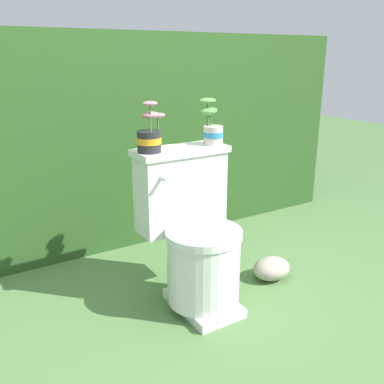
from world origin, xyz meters
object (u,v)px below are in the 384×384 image
(garden_stone, at_px, (272,268))
(potted_plant_midleft, at_px, (212,127))
(toilet, at_px, (194,237))
(potted_plant_left, at_px, (150,136))

(garden_stone, bearing_deg, potted_plant_midleft, 153.90)
(garden_stone, bearing_deg, toilet, 174.98)
(toilet, bearing_deg, potted_plant_left, 146.52)
(potted_plant_midleft, bearing_deg, toilet, -146.87)
(potted_plant_midleft, height_order, garden_stone, potted_plant_midleft)
(toilet, relative_size, potted_plant_midleft, 3.37)
(potted_plant_left, xyz_separation_m, potted_plant_midleft, (0.34, -0.00, 0.01))
(potted_plant_left, relative_size, garden_stone, 1.07)
(toilet, height_order, potted_plant_midleft, potted_plant_midleft)
(toilet, height_order, garden_stone, toilet)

